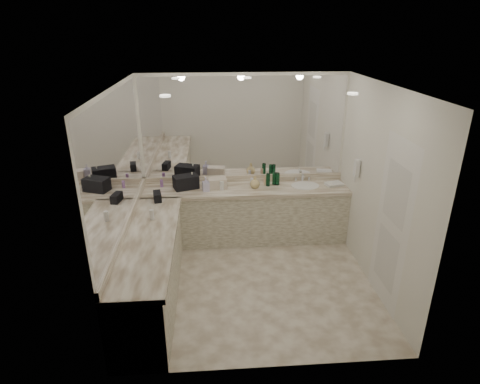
{
  "coord_description": "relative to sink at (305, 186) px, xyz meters",
  "views": [
    {
      "loc": [
        -0.51,
        -4.57,
        3.22
      ],
      "look_at": [
        -0.14,
        0.4,
        1.16
      ],
      "focal_mm": 30.0,
      "sensor_mm": 36.0,
      "label": 1
    }
  ],
  "objects": [
    {
      "name": "wall_phone",
      "position": [
        0.61,
        -0.5,
        0.46
      ],
      "size": [
        0.06,
        0.1,
        0.24
      ],
      "primitive_type": "cube",
      "color": "white",
      "rests_on": "wall_right"
    },
    {
      "name": "green_bottle_2",
      "position": [
        -0.43,
        0.08,
        0.1
      ],
      "size": [
        0.07,
        0.07,
        0.2
      ],
      "primitive_type": "cylinder",
      "color": "#0E4928",
      "rests_on": "vanity_back_top"
    },
    {
      "name": "cream_cosmetic_case",
      "position": [
        -1.38,
        0.02,
        0.09
      ],
      "size": [
        0.31,
        0.22,
        0.16
      ],
      "primitive_type": "cube",
      "rotation": [
        0.0,
        0.0,
        0.19
      ],
      "color": "beige",
      "rests_on": "vanity_back_top"
    },
    {
      "name": "mirror_left",
      "position": [
        -2.54,
        -1.2,
        0.88
      ],
      "size": [
        0.01,
        2.92,
        1.55
      ],
      "primitive_type": "cube",
      "color": "white",
      "rests_on": "wall_left"
    },
    {
      "name": "ceiling",
      "position": [
        -0.95,
        -1.2,
        1.71
      ],
      "size": [
        3.2,
        3.2,
        0.0
      ],
      "primitive_type": "plane",
      "color": "white",
      "rests_on": "floor"
    },
    {
      "name": "door",
      "position": [
        0.64,
        -1.7,
        0.16
      ],
      "size": [
        0.02,
        0.82,
        2.1
      ],
      "primitive_type": "cube",
      "color": "white",
      "rests_on": "wall_right"
    },
    {
      "name": "vanity_left_base",
      "position": [
        -2.25,
        -1.5,
        -0.48
      ],
      "size": [
        0.6,
        2.4,
        0.84
      ],
      "primitive_type": "cube",
      "color": "silver",
      "rests_on": "floor"
    },
    {
      "name": "vanity_left_top",
      "position": [
        -2.24,
        -1.5,
        -0.03
      ],
      "size": [
        0.64,
        2.42,
        0.06
      ],
      "primitive_type": "cube",
      "color": "#EFE4CE",
      "rests_on": "vanity_left_base"
    },
    {
      "name": "sink",
      "position": [
        0.0,
        0.0,
        0.0
      ],
      "size": [
        0.44,
        0.44,
        0.03
      ],
      "primitive_type": "cylinder",
      "color": "white",
      "rests_on": "vanity_back_top"
    },
    {
      "name": "amenity_bottle_0",
      "position": [
        -1.43,
        -0.04,
        0.04
      ],
      "size": [
        0.04,
        0.04,
        0.06
      ],
      "primitive_type": "cylinder",
      "color": "white",
      "rests_on": "vanity_back_top"
    },
    {
      "name": "backsplash_left",
      "position": [
        -2.53,
        -1.2,
        0.05
      ],
      "size": [
        0.04,
        3.0,
        0.1
      ],
      "primitive_type": "cube",
      "color": "#EFE4CE",
      "rests_on": "vanity_left_top"
    },
    {
      "name": "backsplash_back",
      "position": [
        -0.95,
        0.28,
        0.05
      ],
      "size": [
        3.2,
        0.04,
        0.1
      ],
      "primitive_type": "cube",
      "color": "#EFE4CE",
      "rests_on": "vanity_back_top"
    },
    {
      "name": "amenity_bottle_1",
      "position": [
        -0.83,
        0.11,
        0.06
      ],
      "size": [
        0.05,
        0.05,
        0.11
      ],
      "primitive_type": "cylinder",
      "color": "silver",
      "rests_on": "vanity_back_top"
    },
    {
      "name": "hand_towel",
      "position": [
        0.46,
        -0.01,
        0.03
      ],
      "size": [
        0.29,
        0.23,
        0.04
      ],
      "primitive_type": "cube",
      "rotation": [
        0.0,
        0.0,
        0.26
      ],
      "color": "white",
      "rests_on": "vanity_back_top"
    },
    {
      "name": "amenity_bottle_2",
      "position": [
        -0.63,
        0.09,
        0.07
      ],
      "size": [
        0.05,
        0.05,
        0.13
      ],
      "primitive_type": "cylinder",
      "color": "#E0B28C",
      "rests_on": "vanity_back_top"
    },
    {
      "name": "floor",
      "position": [
        -0.95,
        -1.2,
        -0.9
      ],
      "size": [
        3.2,
        3.2,
        0.0
      ],
      "primitive_type": "plane",
      "color": "beige",
      "rests_on": "ground"
    },
    {
      "name": "soap_bottle_c",
      "position": [
        -0.8,
        -0.03,
        0.1
      ],
      "size": [
        0.19,
        0.19,
        0.19
      ],
      "primitive_type": "imported",
      "rotation": [
        0.0,
        0.0,
        0.3
      ],
      "color": "#D9C27E",
      "rests_on": "vanity_back_top"
    },
    {
      "name": "wall_left",
      "position": [
        -2.55,
        -1.2,
        0.41
      ],
      "size": [
        0.02,
        3.0,
        2.6
      ],
      "primitive_type": "cube",
      "color": "silver",
      "rests_on": "floor"
    },
    {
      "name": "black_toiletry_bag",
      "position": [
        -1.86,
        0.04,
        0.11
      ],
      "size": [
        0.42,
        0.34,
        0.21
      ],
      "primitive_type": "cube",
      "rotation": [
        0.0,
        0.0,
        0.35
      ],
      "color": "black",
      "rests_on": "vanity_back_top"
    },
    {
      "name": "green_bottle_0",
      "position": [
        -0.59,
        0.04,
        0.11
      ],
      "size": [
        0.06,
        0.06,
        0.21
      ],
      "primitive_type": "cylinder",
      "color": "#0E4928",
      "rests_on": "vanity_back_top"
    },
    {
      "name": "green_bottle_1",
      "position": [
        -0.48,
        0.1,
        0.11
      ],
      "size": [
        0.07,
        0.07,
        0.2
      ],
      "primitive_type": "cylinder",
      "color": "#0E4928",
      "rests_on": "vanity_back_top"
    },
    {
      "name": "faucet",
      "position": [
        0.0,
        0.21,
        0.07
      ],
      "size": [
        0.24,
        0.16,
        0.14
      ],
      "primitive_type": "cube",
      "color": "silver",
      "rests_on": "vanity_back_top"
    },
    {
      "name": "amenity_bottle_4",
      "position": [
        -1.31,
        -0.07,
        0.07
      ],
      "size": [
        0.07,
        0.07,
        0.14
      ],
      "primitive_type": "cylinder",
      "color": "white",
      "rests_on": "vanity_back_top"
    },
    {
      "name": "wall_right",
      "position": [
        0.65,
        -1.2,
        0.41
      ],
      "size": [
        0.02,
        3.0,
        2.6
      ],
      "primitive_type": "cube",
      "color": "silver",
      "rests_on": "floor"
    },
    {
      "name": "soap_bottle_a",
      "position": [
        -1.77,
        0.09,
        0.13
      ],
      "size": [
        0.1,
        0.1,
        0.24
      ],
      "primitive_type": "imported",
      "rotation": [
        0.0,
        0.0,
        0.11
      ],
      "color": "silver",
      "rests_on": "vanity_back_top"
    },
    {
      "name": "mirror_back",
      "position": [
        -0.95,
        0.29,
        0.88
      ],
      "size": [
        3.12,
        0.01,
        1.55
      ],
      "primitive_type": "cube",
      "color": "white",
      "rests_on": "wall_back"
    },
    {
      "name": "vanity_back_base",
      "position": [
        -0.95,
        0.0,
        -0.48
      ],
      "size": [
        3.2,
        0.6,
        0.84
      ],
      "primitive_type": "cube",
      "color": "silver",
      "rests_on": "floor"
    },
    {
      "name": "wall_back",
      "position": [
        -0.95,
        0.3,
        0.41
      ],
      "size": [
        3.2,
        0.02,
        2.6
      ],
      "primitive_type": "cube",
      "color": "silver",
      "rests_on": "floor"
    },
    {
      "name": "black_bag_spill",
      "position": [
        -2.25,
        -0.4,
        0.07
      ],
      "size": [
        0.15,
        0.24,
        0.12
      ],
      "primitive_type": "cube",
      "rotation": [
        0.0,
        0.0,
        0.19
      ],
      "color": "black",
      "rests_on": "vanity_left_top"
    },
    {
      "name": "soap_bottle_b",
      "position": [
        -1.56,
        -0.1,
        0.12
      ],
      "size": [
        0.12,
        0.12,
        0.22
      ],
      "primitive_type": "imported",
      "rotation": [
        0.0,
        0.0,
        0.19
      ],
      "color": "silver",
      "rests_on": "vanity_back_top"
    },
    {
      "name": "lotion_left",
      "position": [
        -2.25,
        -1.03,
        0.07
      ],
      "size": [
        0.06,
        0.06,
        0.14
      ],
      "primitive_type": "cylinder",
      "color": "white",
      "rests_on": "vanity_left_top"
    },
    {
      "name": "amenity_bottle_3",
      "position": [
        -2.25,
        0.13,
        0.06
      ],
      "size": [
        0.05,
        0.05,
        0.12
      ],
      "primitive_type": "cylinder",
      "color": "#9966B2",
      "rests_on": "vanity_back_top"
    },
    {
      "name": "vanity_back_top",
      "position": [
        -0.95,
        -0.01,
        -0.03
      ],
      "size": [
        3.2,
        0.64,
        0.06
      ],
      "primitive_type": "cube",
      "color": "#EFE4CE",
      "rests_on": "vanity_back_base"
    }
  ]
}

